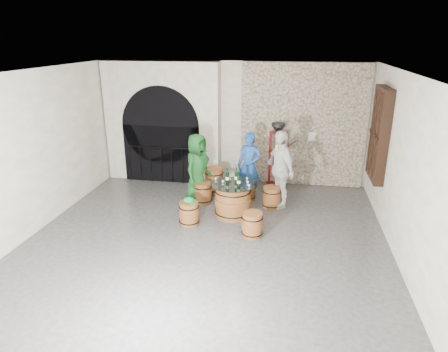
% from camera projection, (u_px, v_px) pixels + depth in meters
% --- Properties ---
extents(ground, '(8.00, 8.00, 0.00)m').
position_uv_depth(ground, '(202.00, 250.00, 7.47)').
color(ground, '#313134').
rests_on(ground, ground).
extents(wall_back, '(8.00, 0.00, 8.00)m').
position_uv_depth(wall_back, '(234.00, 123.00, 10.66)').
color(wall_back, silver).
rests_on(wall_back, ground).
extents(wall_front, '(8.00, 0.00, 8.00)m').
position_uv_depth(wall_front, '(87.00, 323.00, 3.22)').
color(wall_front, silver).
rests_on(wall_front, ground).
extents(wall_left, '(0.00, 8.00, 8.00)m').
position_uv_depth(wall_left, '(19.00, 159.00, 7.51)').
color(wall_left, silver).
rests_on(wall_left, ground).
extents(wall_right, '(0.00, 8.00, 8.00)m').
position_uv_depth(wall_right, '(413.00, 181.00, 6.37)').
color(wall_right, silver).
rests_on(wall_right, ground).
extents(ceiling, '(8.00, 8.00, 0.00)m').
position_uv_depth(ceiling, '(198.00, 75.00, 6.41)').
color(ceiling, beige).
rests_on(ceiling, wall_back).
extents(stone_facing_panel, '(3.20, 0.12, 3.18)m').
position_uv_depth(stone_facing_panel, '(303.00, 126.00, 10.31)').
color(stone_facing_panel, '#B3A68F').
rests_on(stone_facing_panel, ground).
extents(arched_opening, '(3.10, 0.60, 3.19)m').
position_uv_depth(arched_opening, '(163.00, 123.00, 10.73)').
color(arched_opening, silver).
rests_on(arched_opening, ground).
extents(shuttered_window, '(0.23, 1.10, 2.00)m').
position_uv_depth(shuttered_window, '(379.00, 134.00, 8.55)').
color(shuttered_window, black).
rests_on(shuttered_window, wall_right).
extents(barrel_table, '(0.98, 0.98, 0.76)m').
position_uv_depth(barrel_table, '(233.00, 200.00, 8.79)').
color(barrel_table, brown).
rests_on(barrel_table, ground).
extents(barrel_stool_left, '(0.43, 0.43, 0.50)m').
position_uv_depth(barrel_stool_left, '(203.00, 193.00, 9.53)').
color(barrel_stool_left, brown).
rests_on(barrel_stool_left, ground).
extents(barrel_stool_far, '(0.43, 0.43, 0.50)m').
position_uv_depth(barrel_stool_far, '(247.00, 190.00, 9.73)').
color(barrel_stool_far, brown).
rests_on(barrel_stool_far, ground).
extents(barrel_stool_right, '(0.43, 0.43, 0.50)m').
position_uv_depth(barrel_stool_right, '(272.00, 197.00, 9.26)').
color(barrel_stool_right, brown).
rests_on(barrel_stool_right, ground).
extents(barrel_stool_near_right, '(0.43, 0.43, 0.50)m').
position_uv_depth(barrel_stool_near_right, '(252.00, 225.00, 7.93)').
color(barrel_stool_near_right, brown).
rests_on(barrel_stool_near_right, ground).
extents(barrel_stool_near_left, '(0.43, 0.43, 0.50)m').
position_uv_depth(barrel_stool_near_left, '(189.00, 213.00, 8.43)').
color(barrel_stool_near_left, brown).
rests_on(barrel_stool_near_left, ground).
extents(green_cap, '(0.26, 0.22, 0.12)m').
position_uv_depth(green_cap, '(189.00, 200.00, 8.32)').
color(green_cap, '#0B833B').
rests_on(green_cap, barrel_stool_near_left).
extents(person_green, '(0.77, 0.94, 1.66)m').
position_uv_depth(person_green, '(197.00, 168.00, 9.47)').
color(person_green, '#13441A').
rests_on(person_green, ground).
extents(person_blue, '(0.69, 0.55, 1.64)m').
position_uv_depth(person_blue, '(249.00, 166.00, 9.65)').
color(person_blue, navy).
rests_on(person_blue, ground).
extents(person_white, '(0.93, 1.14, 1.82)m').
position_uv_depth(person_white, '(280.00, 169.00, 9.12)').
color(person_white, silver).
rests_on(person_white, ground).
extents(wine_bottle_left, '(0.08, 0.08, 0.32)m').
position_uv_depth(wine_bottle_left, '(227.00, 177.00, 8.70)').
color(wine_bottle_left, black).
rests_on(wine_bottle_left, barrel_table).
extents(wine_bottle_center, '(0.08, 0.08, 0.32)m').
position_uv_depth(wine_bottle_center, '(239.00, 181.00, 8.48)').
color(wine_bottle_center, black).
rests_on(wine_bottle_center, barrel_table).
extents(wine_bottle_right, '(0.08, 0.08, 0.32)m').
position_uv_depth(wine_bottle_right, '(236.00, 176.00, 8.73)').
color(wine_bottle_right, black).
rests_on(wine_bottle_right, barrel_table).
extents(tasting_glass_a, '(0.05, 0.05, 0.10)m').
position_uv_depth(tasting_glass_a, '(223.00, 182.00, 8.61)').
color(tasting_glass_a, '#B35922').
rests_on(tasting_glass_a, barrel_table).
extents(tasting_glass_b, '(0.05, 0.05, 0.10)m').
position_uv_depth(tasting_glass_b, '(248.00, 183.00, 8.57)').
color(tasting_glass_b, '#B35922').
rests_on(tasting_glass_b, barrel_table).
extents(tasting_glass_c, '(0.05, 0.05, 0.10)m').
position_uv_depth(tasting_glass_c, '(230.00, 177.00, 8.92)').
color(tasting_glass_c, '#B35922').
rests_on(tasting_glass_c, barrel_table).
extents(tasting_glass_d, '(0.05, 0.05, 0.10)m').
position_uv_depth(tasting_glass_d, '(247.00, 180.00, 8.78)').
color(tasting_glass_d, '#B35922').
rests_on(tasting_glass_d, barrel_table).
extents(tasting_glass_e, '(0.05, 0.05, 0.10)m').
position_uv_depth(tasting_glass_e, '(249.00, 187.00, 8.37)').
color(tasting_glass_e, '#B35922').
rests_on(tasting_glass_e, barrel_table).
extents(tasting_glass_f, '(0.05, 0.05, 0.10)m').
position_uv_depth(tasting_glass_f, '(216.00, 180.00, 8.76)').
color(tasting_glass_f, '#B35922').
rests_on(tasting_glass_f, barrel_table).
extents(side_barrel, '(0.49, 0.49, 0.65)m').
position_uv_depth(side_barrel, '(214.00, 181.00, 10.13)').
color(side_barrel, brown).
rests_on(side_barrel, ground).
extents(corking_press, '(0.73, 0.44, 1.72)m').
position_uv_depth(corking_press, '(277.00, 151.00, 10.27)').
color(corking_press, '#500D0D').
rests_on(corking_press, ground).
extents(control_box, '(0.18, 0.10, 0.22)m').
position_uv_depth(control_box, '(312.00, 136.00, 10.28)').
color(control_box, silver).
rests_on(control_box, wall_back).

